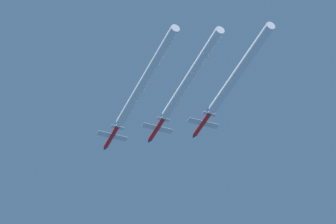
% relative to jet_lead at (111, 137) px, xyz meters
% --- Properties ---
extents(jet_lead, '(8.01, 11.66, 2.80)m').
position_rel_jet_lead_xyz_m(jet_lead, '(0.00, 0.00, 0.00)').
color(jet_lead, red).
extents(jet_second_echelon, '(8.01, 11.66, 2.80)m').
position_rel_jet_lead_xyz_m(jet_second_echelon, '(9.32, -7.90, -0.50)').
color(jet_second_echelon, red).
extents(jet_third_echelon, '(8.01, 11.66, 2.80)m').
position_rel_jet_lead_xyz_m(jet_third_echelon, '(18.49, -15.54, -1.77)').
color(jet_third_echelon, red).
extents(smoke_trail_lead, '(2.10, 39.03, 2.10)m').
position_rel_jet_lead_xyz_m(smoke_trail_lead, '(-0.00, -24.86, -0.03)').
color(smoke_trail_lead, white).
extents(smoke_trail_second_echelon, '(2.10, 34.70, 2.10)m').
position_rel_jet_lead_xyz_m(smoke_trail_second_echelon, '(9.32, -30.60, -0.53)').
color(smoke_trail_second_echelon, white).
extents(smoke_trail_third_echelon, '(2.10, 33.70, 2.10)m').
position_rel_jet_lead_xyz_m(smoke_trail_third_echelon, '(18.49, -37.74, -1.80)').
color(smoke_trail_third_echelon, white).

